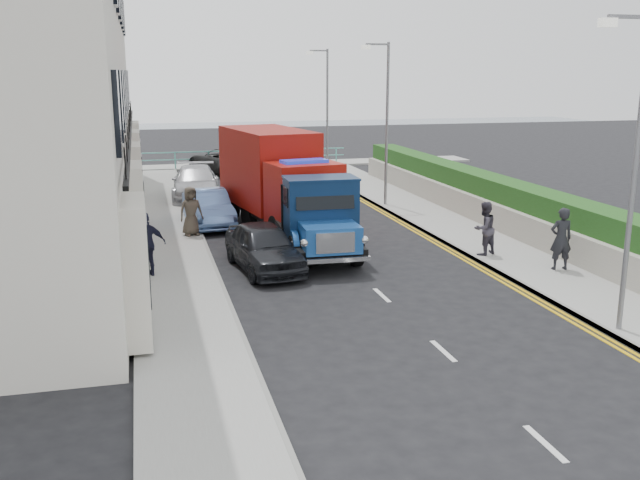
{
  "coord_description": "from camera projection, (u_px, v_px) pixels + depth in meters",
  "views": [
    {
      "loc": [
        -6.05,
        -15.15,
        5.83
      ],
      "look_at": [
        -1.48,
        2.88,
        1.4
      ],
      "focal_mm": 40.0,
      "sensor_mm": 36.0,
      "label": 1
    }
  ],
  "objects": [
    {
      "name": "ground",
      "position": [
        409.0,
        320.0,
        17.08
      ],
      "size": [
        120.0,
        120.0,
        0.0
      ],
      "primitive_type": "plane",
      "color": "black",
      "rests_on": "ground"
    },
    {
      "name": "pavement_west",
      "position": [
        170.0,
        244.0,
        24.31
      ],
      "size": [
        2.4,
        38.0,
        0.12
      ],
      "primitive_type": "cube",
      "color": "gray",
      "rests_on": "ground"
    },
    {
      "name": "pavement_east",
      "position": [
        454.0,
        228.0,
        26.82
      ],
      "size": [
        2.6,
        38.0,
        0.12
      ],
      "primitive_type": "cube",
      "color": "gray",
      "rests_on": "ground"
    },
    {
      "name": "promenade",
      "position": [
        240.0,
        166.0,
        44.41
      ],
      "size": [
        30.0,
        2.5,
        0.12
      ],
      "primitive_type": "cube",
      "color": "gray",
      "rests_on": "ground"
    },
    {
      "name": "sea_plane",
      "position": [
        198.0,
        129.0,
        73.66
      ],
      "size": [
        120.0,
        120.0,
        0.0
      ],
      "primitive_type": "plane",
      "color": "#4D606A",
      "rests_on": "ground"
    },
    {
      "name": "terrace_west",
      "position": [
        34.0,
        32.0,
        25.42
      ],
      "size": [
        6.31,
        30.2,
        14.25
      ],
      "color": "silver",
      "rests_on": "ground"
    },
    {
      "name": "garden_east",
      "position": [
        502.0,
        204.0,
        27.08
      ],
      "size": [
        1.45,
        28.0,
        1.75
      ],
      "color": "#B2AD9E",
      "rests_on": "ground"
    },
    {
      "name": "seafront_railing",
      "position": [
        242.0,
        159.0,
        43.54
      ],
      "size": [
        13.0,
        0.08,
        1.11
      ],
      "color": "#59B2A5",
      "rests_on": "ground"
    },
    {
      "name": "lamp_near",
      "position": [
        631.0,
        158.0,
        15.27
      ],
      "size": [
        1.23,
        0.18,
        7.0
      ],
      "color": "slate",
      "rests_on": "ground"
    },
    {
      "name": "lamp_mid",
      "position": [
        384.0,
        115.0,
        30.36
      ],
      "size": [
        1.23,
        0.18,
        7.0
      ],
      "color": "slate",
      "rests_on": "ground"
    },
    {
      "name": "lamp_far",
      "position": [
        325.0,
        104.0,
        39.79
      ],
      "size": [
        1.23,
        0.18,
        7.0
      ],
      "color": "slate",
      "rests_on": "ground"
    },
    {
      "name": "bedford_lorry",
      "position": [
        319.0,
        223.0,
        22.27
      ],
      "size": [
        2.38,
        5.62,
        2.62
      ],
      "rotation": [
        0.0,
        0.0,
        -0.03
      ],
      "color": "black",
      "rests_on": "ground"
    },
    {
      "name": "red_lorry",
      "position": [
        275.0,
        177.0,
        26.73
      ],
      "size": [
        3.52,
        7.3,
        3.67
      ],
      "rotation": [
        0.0,
        0.0,
        0.17
      ],
      "color": "black",
      "rests_on": "ground"
    },
    {
      "name": "parked_car_front",
      "position": [
        264.0,
        247.0,
        21.25
      ],
      "size": [
        2.15,
        4.32,
        1.41
      ],
      "primitive_type": "imported",
      "rotation": [
        0.0,
        0.0,
        0.12
      ],
      "color": "black",
      "rests_on": "ground"
    },
    {
      "name": "parked_car_mid",
      "position": [
        208.0,
        208.0,
        27.38
      ],
      "size": [
        1.78,
        4.27,
        1.37
      ],
      "primitive_type": "imported",
      "rotation": [
        0.0,
        0.0,
        0.08
      ],
      "color": "#577ABA",
      "rests_on": "ground"
    },
    {
      "name": "parked_car_rear",
      "position": [
        196.0,
        183.0,
        33.02
      ],
      "size": [
        2.54,
        5.36,
        1.51
      ],
      "primitive_type": "imported",
      "rotation": [
        0.0,
        0.0,
        -0.08
      ],
      "color": "#B1B1B6",
      "rests_on": "ground"
    },
    {
      "name": "seafront_car_left",
      "position": [
        226.0,
        161.0,
        40.93
      ],
      "size": [
        4.63,
        6.2,
        1.56
      ],
      "primitive_type": "imported",
      "rotation": [
        0.0,
        0.0,
        3.55
      ],
      "color": "black",
      "rests_on": "ground"
    },
    {
      "name": "seafront_car_right",
      "position": [
        259.0,
        163.0,
        40.39
      ],
      "size": [
        3.3,
        4.62,
        1.46
      ],
      "primitive_type": "imported",
      "rotation": [
        0.0,
        0.0,
        -0.41
      ],
      "color": "#9B9B9F",
      "rests_on": "ground"
    },
    {
      "name": "pedestrian_east_near",
      "position": [
        561.0,
        239.0,
        20.81
      ],
      "size": [
        0.71,
        0.51,
        1.85
      ],
      "primitive_type": "imported",
      "rotation": [
        0.0,
        0.0,
        3.04
      ],
      "color": "black",
      "rests_on": "pavement_east"
    },
    {
      "name": "pedestrian_east_far",
      "position": [
        484.0,
        228.0,
        22.52
      ],
      "size": [
        1.01,
        0.91,
        1.71
      ],
      "primitive_type": "imported",
      "rotation": [
        0.0,
        0.0,
        3.52
      ],
      "color": "#36323D",
      "rests_on": "pavement_east"
    },
    {
      "name": "pedestrian_west_near",
      "position": [
        147.0,
        244.0,
        20.17
      ],
      "size": [
        1.14,
        0.62,
        1.84
      ],
      "primitive_type": "imported",
      "rotation": [
        0.0,
        0.0,
        3.31
      ],
      "color": "black",
      "rests_on": "pavement_west"
    },
    {
      "name": "pedestrian_west_far",
      "position": [
        191.0,
        211.0,
        25.19
      ],
      "size": [
        0.97,
        0.77,
        1.75
      ],
      "primitive_type": "imported",
      "rotation": [
        0.0,
        0.0,
        0.29
      ],
      "color": "#463E33",
      "rests_on": "pavement_west"
    }
  ]
}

